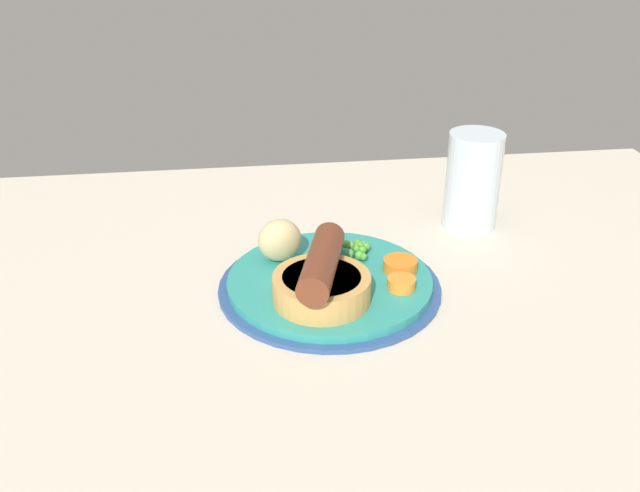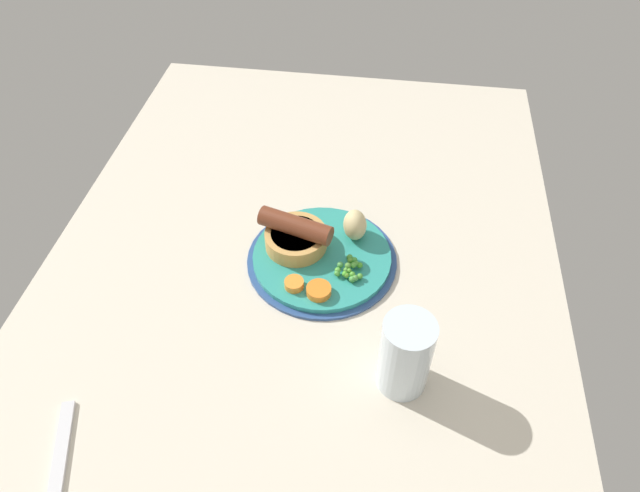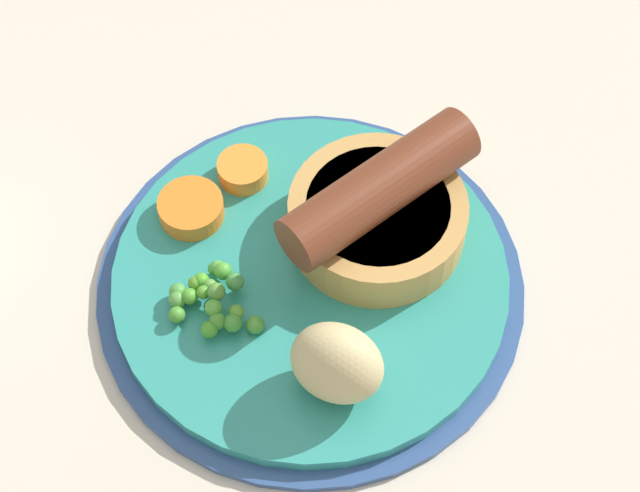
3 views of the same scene
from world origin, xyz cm
name	(u,v)px [view 2 (image 2 of 3)]	position (x,y,z in cm)	size (l,w,h in cm)	color
dining_table	(303,261)	(0.00, 0.00, 1.50)	(110.00, 80.00, 3.00)	beige
dinner_plate	(322,258)	(-0.77, -3.14, 3.57)	(23.41, 23.41, 1.40)	#2D4C84
sausage_pudding	(296,235)	(0.66, 1.15, 6.66)	(9.71, 11.98, 5.83)	tan
pea_pile	(349,269)	(-3.84, -7.67, 5.28)	(5.41, 4.31, 1.88)	green
potato_chunk_0	(355,225)	(4.05, -7.68, 6.81)	(4.75, 3.66, 4.82)	#CCB77F
carrot_slice_0	(294,284)	(-7.68, 0.06, 5.00)	(2.89, 2.89, 1.20)	orange
carrot_slice_1	(319,291)	(-8.43, -3.76, 5.02)	(3.65, 3.65, 1.24)	orange
fork	(58,472)	(-38.22, 22.56, 3.30)	(18.00, 1.60, 0.60)	silver
drinking_glass	(405,355)	(-20.14, -16.34, 8.94)	(6.62, 6.62, 11.88)	silver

